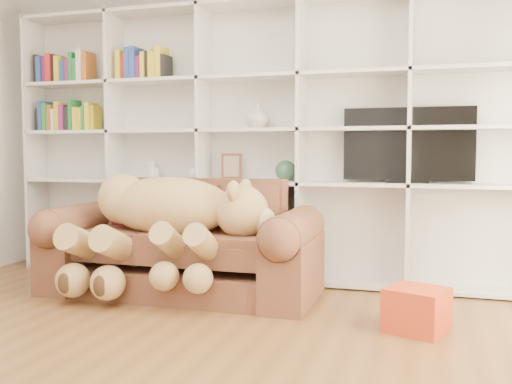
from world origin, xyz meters
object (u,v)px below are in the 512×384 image
(sofa, at_px, (183,250))
(teddy_bear, at_px, (165,218))
(gift_box, at_px, (417,310))
(tv, at_px, (408,146))

(sofa, xyz_separation_m, teddy_bear, (-0.06, -0.18, 0.28))
(sofa, height_order, teddy_bear, teddy_bear)
(teddy_bear, xyz_separation_m, gift_box, (1.86, -0.30, -0.48))
(sofa, bearing_deg, gift_box, -15.06)
(teddy_bear, height_order, gift_box, teddy_bear)
(sofa, bearing_deg, tv, 21.51)
(teddy_bear, xyz_separation_m, tv, (1.75, 0.84, 0.55))
(teddy_bear, distance_m, tv, 2.02)
(sofa, xyz_separation_m, gift_box, (1.79, -0.48, -0.20))
(teddy_bear, distance_m, gift_box, 1.94)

